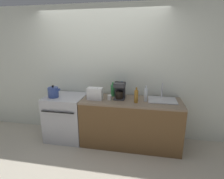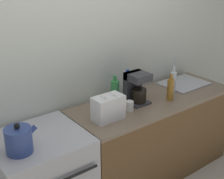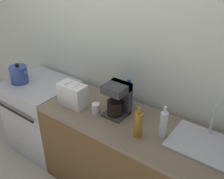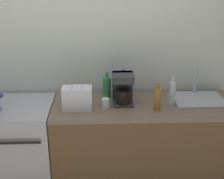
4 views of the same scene
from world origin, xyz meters
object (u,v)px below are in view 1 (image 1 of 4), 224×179
(bottle_amber, at_px, (136,96))
(coffee_maker, at_px, (120,90))
(bottle_green, at_px, (113,90))
(kettle, at_px, (53,92))
(toaster, at_px, (95,94))
(bottle_blue, at_px, (122,90))
(cup_white, at_px, (110,97))
(bottle_clear, at_px, (146,95))
(stove, at_px, (67,116))

(bottle_amber, bearing_deg, coffee_maker, 152.73)
(bottle_green, bearing_deg, kettle, -165.45)
(kettle, bearing_deg, bottle_green, 14.55)
(toaster, xyz_separation_m, bottle_blue, (0.45, 0.28, 0.01))
(coffee_maker, height_order, bottle_amber, coffee_maker)
(toaster, height_order, bottle_blue, bottle_blue)
(bottle_green, xyz_separation_m, cup_white, (-0.02, -0.24, -0.07))
(kettle, xyz_separation_m, bottle_blue, (1.26, 0.29, 0.03))
(kettle, distance_m, bottle_clear, 1.72)
(bottle_clear, xyz_separation_m, bottle_green, (-0.63, 0.19, -0.00))
(stove, bearing_deg, bottle_clear, -0.60)
(bottle_clear, bearing_deg, bottle_amber, -145.48)
(stove, relative_size, cup_white, 9.50)
(toaster, xyz_separation_m, cup_white, (0.26, 0.02, -0.06))
(coffee_maker, bearing_deg, bottle_blue, 84.54)
(stove, distance_m, bottle_clear, 1.63)
(kettle, distance_m, cup_white, 1.08)
(bottle_blue, height_order, cup_white, bottle_blue)
(coffee_maker, height_order, cup_white, coffee_maker)
(bottle_green, bearing_deg, bottle_clear, -17.01)
(stove, xyz_separation_m, bottle_clear, (1.54, -0.02, 0.55))
(bottle_amber, height_order, cup_white, bottle_amber)
(kettle, bearing_deg, coffee_maker, 6.56)
(bottle_clear, height_order, cup_white, bottle_clear)
(kettle, xyz_separation_m, bottle_green, (1.10, 0.28, 0.02))
(stove, height_order, toaster, toaster)
(coffee_maker, bearing_deg, bottle_amber, -27.27)
(coffee_maker, bearing_deg, kettle, -173.44)
(stove, relative_size, bottle_green, 3.21)
(kettle, bearing_deg, bottle_amber, -0.65)
(coffee_maker, height_order, bottle_green, coffee_maker)
(bottle_clear, distance_m, cup_white, 0.65)
(bottle_clear, bearing_deg, coffee_maker, 173.91)
(toaster, height_order, cup_white, toaster)
(coffee_maker, xyz_separation_m, bottle_green, (-0.15, 0.14, -0.04))
(toaster, xyz_separation_m, bottle_clear, (0.91, 0.08, 0.01))
(kettle, relative_size, bottle_green, 0.89)
(bottle_clear, distance_m, bottle_blue, 0.50)
(toaster, relative_size, cup_white, 2.94)
(stove, bearing_deg, coffee_maker, 1.85)
(coffee_maker, relative_size, cup_white, 3.31)
(stove, distance_m, cup_white, 1.02)
(kettle, xyz_separation_m, toaster, (0.81, 0.02, 0.01))
(kettle, relative_size, bottle_blue, 0.83)
(bottle_blue, relative_size, bottle_green, 1.07)
(kettle, distance_m, bottle_amber, 1.56)
(stove, relative_size, coffee_maker, 2.87)
(kettle, height_order, coffee_maker, coffee_maker)
(coffee_maker, height_order, bottle_blue, coffee_maker)
(kettle, height_order, bottle_amber, bottle_amber)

